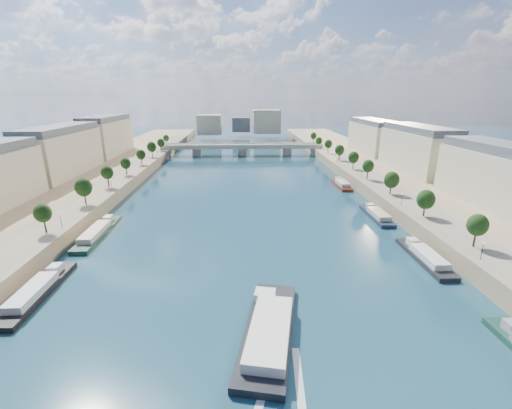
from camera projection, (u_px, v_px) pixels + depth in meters
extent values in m
plane|color=#0D2839|center=(246.00, 208.00, 129.28)|extent=(700.00, 700.00, 0.00)
cube|color=#9E8460|center=(49.00, 205.00, 125.21)|extent=(44.00, 520.00, 5.00)
cube|color=#9E8460|center=(432.00, 199.00, 131.83)|extent=(44.00, 520.00, 5.00)
cube|color=gray|center=(90.00, 197.00, 125.12)|extent=(14.00, 520.00, 0.10)
cube|color=gray|center=(395.00, 193.00, 130.36)|extent=(14.00, 520.00, 0.10)
cylinder|color=#382B1E|center=(44.00, 227.00, 92.30)|extent=(0.50, 0.50, 3.82)
ellipsoid|color=#113413|center=(42.00, 214.00, 91.21)|extent=(4.80, 4.80, 5.52)
cylinder|color=#382B1E|center=(83.00, 201.00, 115.13)|extent=(0.50, 0.50, 3.82)
ellipsoid|color=#113413|center=(81.00, 190.00, 114.03)|extent=(4.80, 4.80, 5.52)
cylinder|color=#382B1E|center=(109.00, 183.00, 137.95)|extent=(0.50, 0.50, 3.82)
ellipsoid|color=#113413|center=(107.00, 174.00, 136.85)|extent=(4.80, 4.80, 5.52)
cylinder|color=#382B1E|center=(127.00, 171.00, 160.78)|extent=(0.50, 0.50, 3.82)
ellipsoid|color=#113413|center=(126.00, 163.00, 159.68)|extent=(4.80, 4.80, 5.52)
cylinder|color=#382B1E|center=(141.00, 161.00, 183.60)|extent=(0.50, 0.50, 3.82)
ellipsoid|color=#113413|center=(140.00, 154.00, 182.50)|extent=(4.80, 4.80, 5.52)
cylinder|color=#382B1E|center=(152.00, 154.00, 206.43)|extent=(0.50, 0.50, 3.82)
ellipsoid|color=#113413|center=(151.00, 148.00, 205.33)|extent=(4.80, 4.80, 5.52)
cylinder|color=#382B1E|center=(160.00, 148.00, 229.25)|extent=(0.50, 0.50, 3.82)
ellipsoid|color=#113413|center=(160.00, 143.00, 228.15)|extent=(4.80, 4.80, 5.52)
cylinder|color=#382B1E|center=(167.00, 143.00, 252.07)|extent=(0.50, 0.50, 3.82)
ellipsoid|color=#113413|center=(167.00, 138.00, 250.97)|extent=(4.80, 4.80, 5.52)
cylinder|color=#382B1E|center=(478.00, 243.00, 82.15)|extent=(0.50, 0.50, 3.82)
ellipsoid|color=#113413|center=(481.00, 229.00, 81.05)|extent=(4.80, 4.80, 5.52)
cylinder|color=#382B1E|center=(426.00, 211.00, 104.97)|extent=(0.50, 0.50, 3.82)
ellipsoid|color=#113413|center=(428.00, 200.00, 103.87)|extent=(4.80, 4.80, 5.52)
cylinder|color=#382B1E|center=(392.00, 190.00, 127.80)|extent=(0.50, 0.50, 3.82)
ellipsoid|color=#113413|center=(394.00, 181.00, 126.70)|extent=(4.80, 4.80, 5.52)
cylinder|color=#382B1E|center=(369.00, 176.00, 150.62)|extent=(0.50, 0.50, 3.82)
ellipsoid|color=#113413|center=(370.00, 168.00, 149.52)|extent=(4.80, 4.80, 5.52)
cylinder|color=#382B1E|center=(352.00, 165.00, 173.44)|extent=(0.50, 0.50, 3.82)
ellipsoid|color=#113413|center=(353.00, 158.00, 172.35)|extent=(4.80, 4.80, 5.52)
cylinder|color=#382B1E|center=(339.00, 157.00, 196.27)|extent=(0.50, 0.50, 3.82)
ellipsoid|color=#113413|center=(339.00, 151.00, 195.17)|extent=(4.80, 4.80, 5.52)
cylinder|color=#382B1E|center=(328.00, 150.00, 219.09)|extent=(0.50, 0.50, 3.82)
ellipsoid|color=#113413|center=(329.00, 145.00, 217.99)|extent=(4.80, 4.80, 5.52)
cylinder|color=#382B1E|center=(320.00, 145.00, 241.92)|extent=(0.50, 0.50, 3.82)
ellipsoid|color=#113413|center=(320.00, 140.00, 240.82)|extent=(4.80, 4.80, 5.52)
cylinder|color=#382B1E|center=(313.00, 141.00, 264.74)|extent=(0.50, 0.50, 3.82)
ellipsoid|color=#113413|center=(313.00, 136.00, 263.64)|extent=(4.80, 4.80, 5.52)
cylinder|color=black|center=(61.00, 221.00, 96.20)|extent=(0.14, 0.14, 4.00)
sphere|color=#FFE5B2|center=(60.00, 214.00, 95.55)|extent=(0.36, 0.36, 0.36)
cylinder|color=black|center=(111.00, 185.00, 134.24)|extent=(0.14, 0.14, 4.00)
sphere|color=#FFE5B2|center=(111.00, 180.00, 133.60)|extent=(0.36, 0.36, 0.36)
cylinder|color=black|center=(139.00, 165.00, 172.28)|extent=(0.14, 0.14, 4.00)
sphere|color=#FFE5B2|center=(139.00, 161.00, 171.64)|extent=(0.36, 0.36, 0.36)
cylinder|color=black|center=(157.00, 153.00, 210.32)|extent=(0.14, 0.14, 4.00)
sphere|color=#FFE5B2|center=(157.00, 149.00, 209.68)|extent=(0.36, 0.36, 0.36)
cylinder|color=black|center=(482.00, 252.00, 77.25)|extent=(0.14, 0.14, 4.00)
sphere|color=#FFE5B2|center=(484.00, 243.00, 76.61)|extent=(0.36, 0.36, 0.36)
cylinder|color=black|center=(402.00, 200.00, 115.29)|extent=(0.14, 0.14, 4.00)
sphere|color=#FFE5B2|center=(402.00, 194.00, 114.65)|extent=(0.36, 0.36, 0.36)
cylinder|color=black|center=(361.00, 174.00, 153.33)|extent=(0.14, 0.14, 4.00)
sphere|color=#FFE5B2|center=(362.00, 169.00, 152.69)|extent=(0.36, 0.36, 0.36)
cylinder|color=black|center=(337.00, 158.00, 191.37)|extent=(0.14, 0.14, 4.00)
sphere|color=#FFE5B2|center=(337.00, 155.00, 190.73)|extent=(0.36, 0.36, 0.36)
cylinder|color=black|center=(321.00, 148.00, 229.41)|extent=(0.14, 0.14, 4.00)
sphere|color=#FFE5B2|center=(321.00, 145.00, 228.77)|extent=(0.36, 0.36, 0.36)
cube|color=beige|center=(62.00, 153.00, 159.78)|extent=(16.00, 52.00, 20.00)
cube|color=#474C54|center=(58.00, 128.00, 156.23)|extent=(14.72, 50.44, 3.20)
cube|color=beige|center=(107.00, 138.00, 214.94)|extent=(16.00, 52.00, 20.00)
cube|color=#474C54|center=(105.00, 119.00, 211.39)|extent=(14.72, 50.44, 3.20)
cube|color=beige|center=(504.00, 177.00, 112.44)|extent=(16.00, 52.00, 20.00)
cube|color=#474C54|center=(512.00, 142.00, 108.89)|extent=(14.72, 50.44, 3.20)
cube|color=beige|center=(417.00, 150.00, 167.60)|extent=(16.00, 52.00, 20.00)
cube|color=#474C54|center=(420.00, 126.00, 164.05)|extent=(14.72, 50.44, 3.20)
cube|color=beige|center=(373.00, 136.00, 222.75)|extent=(16.00, 52.00, 20.00)
cube|color=#474C54|center=(375.00, 118.00, 219.21)|extent=(14.72, 50.44, 3.20)
cube|color=beige|center=(209.00, 125.00, 323.33)|extent=(22.00, 18.00, 18.00)
cube|color=beige|center=(267.00, 121.00, 334.76)|extent=(26.00, 20.00, 22.00)
cube|color=#474C54|center=(241.00, 124.00, 349.10)|extent=(18.00, 16.00, 14.00)
cube|color=#C1B79E|center=(242.00, 147.00, 240.54)|extent=(112.00, 11.00, 2.20)
cube|color=#C1B79E|center=(242.00, 145.00, 235.32)|extent=(112.00, 0.80, 0.90)
cube|color=#C1B79E|center=(242.00, 143.00, 244.83)|extent=(112.00, 0.80, 0.90)
cylinder|color=#C1B79E|center=(197.00, 152.00, 240.20)|extent=(6.40, 6.40, 5.00)
cylinder|color=#C1B79E|center=(242.00, 152.00, 241.67)|extent=(6.40, 6.40, 5.00)
cylinder|color=#C1B79E|center=(287.00, 151.00, 243.14)|extent=(6.40, 6.40, 5.00)
cube|color=#C1B79E|center=(168.00, 152.00, 239.28)|extent=(6.00, 12.00, 5.00)
cube|color=#C1B79E|center=(315.00, 151.00, 244.06)|extent=(6.00, 12.00, 5.00)
cube|color=black|center=(268.00, 331.00, 61.29)|extent=(13.72, 29.56, 2.04)
cube|color=silver|center=(270.00, 331.00, 58.53)|extent=(10.28, 19.49, 1.83)
cube|color=silver|center=(265.00, 295.00, 68.83)|extent=(4.68, 4.17, 1.80)
cube|color=black|center=(39.00, 293.00, 73.27)|extent=(5.00, 25.47, 1.80)
cube|color=silver|center=(31.00, 291.00, 70.81)|extent=(4.10, 14.01, 1.60)
cube|color=silver|center=(55.00, 268.00, 79.98)|extent=(2.50, 3.06, 1.80)
cube|color=#193F2E|center=(99.00, 234.00, 104.63)|extent=(5.00, 28.75, 1.80)
cube|color=beige|center=(95.00, 231.00, 101.92)|extent=(4.10, 15.81, 1.60)
cube|color=beige|center=(108.00, 219.00, 112.28)|extent=(2.50, 3.45, 1.80)
cube|color=#95959D|center=(512.00, 326.00, 60.06)|extent=(2.50, 2.32, 1.80)
cube|color=black|center=(424.00, 259.00, 88.63)|extent=(5.00, 23.06, 1.80)
cube|color=silver|center=(429.00, 256.00, 86.35)|extent=(4.10, 12.68, 1.60)
cube|color=silver|center=(412.00, 242.00, 94.66)|extent=(2.50, 2.77, 1.80)
cube|color=#1B283C|center=(376.00, 217.00, 119.35)|extent=(5.00, 21.32, 1.80)
cube|color=#C6BA94|center=(379.00, 214.00, 117.21)|extent=(4.10, 11.73, 1.60)
cube|color=#C6BA94|center=(370.00, 206.00, 124.89)|extent=(2.50, 2.56, 1.80)
cube|color=maroon|center=(341.00, 186.00, 160.05)|extent=(5.00, 20.00, 1.80)
cube|color=#B0B3BD|center=(343.00, 183.00, 158.01)|extent=(4.10, 11.00, 1.60)
cube|color=#B0B3BD|center=(338.00, 179.00, 165.20)|extent=(2.50, 2.40, 1.80)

